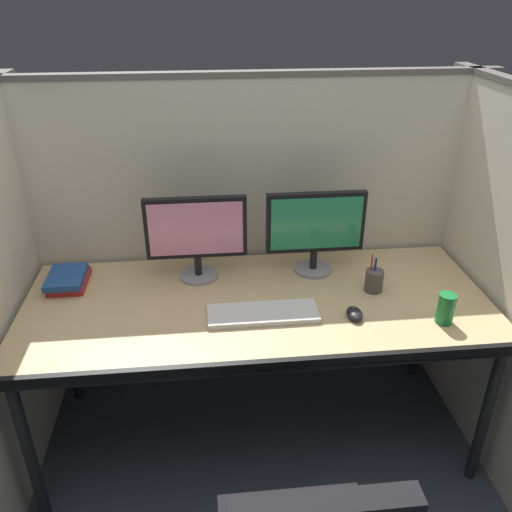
{
  "coord_description": "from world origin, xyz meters",
  "views": [
    {
      "loc": [
        -0.19,
        -1.5,
        1.9
      ],
      "look_at": [
        0.0,
        0.35,
        0.92
      ],
      "focal_mm": 36.69,
      "sensor_mm": 36.0,
      "label": 1
    }
  ],
  "objects_px": {
    "computer_mouse": "(355,314)",
    "soda_can": "(446,309)",
    "book_stack": "(68,279)",
    "monitor_right": "(315,227)",
    "desk": "(258,312)",
    "monitor_left": "(196,233)",
    "keyboard_main": "(263,314)",
    "pen_cup": "(374,280)"
  },
  "relations": [
    {
      "from": "monitor_left",
      "to": "computer_mouse",
      "type": "height_order",
      "value": "monitor_left"
    },
    {
      "from": "computer_mouse",
      "to": "book_stack",
      "type": "xyz_separation_m",
      "value": [
        -1.16,
        0.37,
        0.01
      ]
    },
    {
      "from": "monitor_left",
      "to": "book_stack",
      "type": "height_order",
      "value": "monitor_left"
    },
    {
      "from": "monitor_left",
      "to": "soda_can",
      "type": "xyz_separation_m",
      "value": [
        0.93,
        -0.45,
        -0.15
      ]
    },
    {
      "from": "soda_can",
      "to": "desk",
      "type": "bearing_deg",
      "value": 162.97
    },
    {
      "from": "monitor_right",
      "to": "soda_can",
      "type": "bearing_deg",
      "value": -47.05
    },
    {
      "from": "pen_cup",
      "to": "soda_can",
      "type": "bearing_deg",
      "value": -51.84
    },
    {
      "from": "keyboard_main",
      "to": "computer_mouse",
      "type": "height_order",
      "value": "computer_mouse"
    },
    {
      "from": "book_stack",
      "to": "soda_can",
      "type": "height_order",
      "value": "soda_can"
    },
    {
      "from": "keyboard_main",
      "to": "computer_mouse",
      "type": "distance_m",
      "value": 0.36
    },
    {
      "from": "pen_cup",
      "to": "monitor_right",
      "type": "bearing_deg",
      "value": 138.23
    },
    {
      "from": "monitor_left",
      "to": "computer_mouse",
      "type": "xyz_separation_m",
      "value": [
        0.6,
        -0.38,
        -0.2
      ]
    },
    {
      "from": "monitor_left",
      "to": "monitor_right",
      "type": "distance_m",
      "value": 0.51
    },
    {
      "from": "pen_cup",
      "to": "keyboard_main",
      "type": "bearing_deg",
      "value": -163.6
    },
    {
      "from": "monitor_right",
      "to": "soda_can",
      "type": "xyz_separation_m",
      "value": [
        0.42,
        -0.45,
        -0.15
      ]
    },
    {
      "from": "keyboard_main",
      "to": "pen_cup",
      "type": "xyz_separation_m",
      "value": [
        0.49,
        0.14,
        0.04
      ]
    },
    {
      "from": "desk",
      "to": "monitor_right",
      "type": "xyz_separation_m",
      "value": [
        0.28,
        0.24,
        0.27
      ]
    },
    {
      "from": "desk",
      "to": "monitor_left",
      "type": "distance_m",
      "value": 0.42
    },
    {
      "from": "desk",
      "to": "soda_can",
      "type": "relative_size",
      "value": 15.57
    },
    {
      "from": "computer_mouse",
      "to": "keyboard_main",
      "type": "bearing_deg",
      "value": 172.71
    },
    {
      "from": "keyboard_main",
      "to": "pen_cup",
      "type": "bearing_deg",
      "value": 16.4
    },
    {
      "from": "computer_mouse",
      "to": "book_stack",
      "type": "bearing_deg",
      "value": 162.42
    },
    {
      "from": "monitor_left",
      "to": "pen_cup",
      "type": "height_order",
      "value": "monitor_left"
    },
    {
      "from": "desk",
      "to": "monitor_left",
      "type": "bearing_deg",
      "value": 135.54
    },
    {
      "from": "desk",
      "to": "keyboard_main",
      "type": "relative_size",
      "value": 4.42
    },
    {
      "from": "desk",
      "to": "monitor_left",
      "type": "height_order",
      "value": "monitor_left"
    },
    {
      "from": "book_stack",
      "to": "computer_mouse",
      "type": "bearing_deg",
      "value": -17.58
    },
    {
      "from": "keyboard_main",
      "to": "soda_can",
      "type": "xyz_separation_m",
      "value": [
        0.68,
        -0.11,
        0.05
      ]
    },
    {
      "from": "computer_mouse",
      "to": "soda_can",
      "type": "bearing_deg",
      "value": -11.21
    },
    {
      "from": "pen_cup",
      "to": "computer_mouse",
      "type": "bearing_deg",
      "value": -125.17
    },
    {
      "from": "computer_mouse",
      "to": "pen_cup",
      "type": "height_order",
      "value": "pen_cup"
    },
    {
      "from": "book_stack",
      "to": "pen_cup",
      "type": "distance_m",
      "value": 1.3
    },
    {
      "from": "monitor_right",
      "to": "keyboard_main",
      "type": "relative_size",
      "value": 1.0
    },
    {
      "from": "monitor_left",
      "to": "computer_mouse",
      "type": "relative_size",
      "value": 4.48
    },
    {
      "from": "monitor_right",
      "to": "computer_mouse",
      "type": "distance_m",
      "value": 0.44
    },
    {
      "from": "computer_mouse",
      "to": "soda_can",
      "type": "distance_m",
      "value": 0.34
    },
    {
      "from": "desk",
      "to": "monitor_right",
      "type": "height_order",
      "value": "monitor_right"
    },
    {
      "from": "monitor_left",
      "to": "keyboard_main",
      "type": "bearing_deg",
      "value": -53.58
    },
    {
      "from": "computer_mouse",
      "to": "pen_cup",
      "type": "distance_m",
      "value": 0.23
    },
    {
      "from": "monitor_right",
      "to": "pen_cup",
      "type": "xyz_separation_m",
      "value": [
        0.22,
        -0.19,
        -0.17
      ]
    },
    {
      "from": "monitor_right",
      "to": "book_stack",
      "type": "relative_size",
      "value": 1.93
    },
    {
      "from": "monitor_left",
      "to": "keyboard_main",
      "type": "relative_size",
      "value": 1.0
    }
  ]
}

